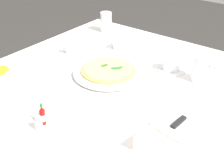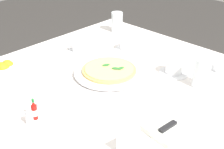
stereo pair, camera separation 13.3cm
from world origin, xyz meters
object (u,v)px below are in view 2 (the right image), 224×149
pizza (109,70)px  coffee_cup_near_right (79,47)px  water_glass_near_left (201,74)px  napkin_folded (176,124)px  coffee_cup_far_left (174,68)px  citrus_bowl (4,70)px  pepper_shaker (29,117)px  coffee_cup_back_corner (127,45)px  dinner_knife (177,120)px  pizza_plate (109,72)px  salt_shaker (40,108)px  water_glass_center_back (117,24)px  hot_sauce_bottle (34,111)px  coffee_cup_left_edge (223,67)px  menu_card (128,139)px

pizza → coffee_cup_near_right: coffee_cup_near_right is taller
water_glass_near_left → napkin_folded: 0.31m
coffee_cup_far_left → citrus_bowl: size_ratio=0.87×
citrus_bowl → pepper_shaker: citrus_bowl is taller
citrus_bowl → coffee_cup_near_right: bearing=-7.0°
coffee_cup_back_corner → napkin_folded: bearing=-123.3°
dinner_knife → citrus_bowl: (-0.23, 0.75, 0.00)m
pizza_plate → dinner_knife: size_ratio=1.58×
dinner_knife → salt_shaker: bearing=130.7°
water_glass_center_back → hot_sauce_bottle: size_ratio=1.41×
dinner_knife → napkin_folded: bearing=-180.0°
water_glass_near_left → coffee_cup_far_left: bearing=84.2°
hot_sauce_bottle → pepper_shaker: (-0.03, -0.01, -0.01)m
pizza_plate → coffee_cup_far_left: 0.29m
dinner_knife → pizza: bearing=81.7°
pizza_plate → pizza: size_ratio=1.29×
water_glass_center_back → salt_shaker: (-0.79, -0.36, -0.03)m
coffee_cup_far_left → napkin_folded: 0.38m
coffee_cup_left_edge → citrus_bowl: (-0.70, 0.68, 0.00)m
coffee_cup_far_left → coffee_cup_near_right: bearing=106.2°
hot_sauce_bottle → pizza: bearing=5.1°
coffee_cup_far_left → pepper_shaker: size_ratio=2.31×
water_glass_center_back → pepper_shaker: 0.93m
pizza_plate → dinner_knife: 0.43m
citrus_bowl → pepper_shaker: 0.39m
pizza_plate → napkin_folded: size_ratio=1.31×
citrus_bowl → hot_sauce_bottle: size_ratio=1.81×
citrus_bowl → hot_sauce_bottle: hot_sauce_bottle is taller
pizza → napkin_folded: size_ratio=1.02×
water_glass_near_left → hot_sauce_bottle: bearing=153.4°
hot_sauce_bottle → coffee_cup_left_edge: bearing=-21.9°
coffee_cup_near_right → dinner_knife: bearing=-103.3°
pizza_plate → menu_card: bearing=-128.4°
coffee_cup_far_left → citrus_bowl: bearing=135.4°
pizza_plate → pepper_shaker: size_ratio=5.52×
coffee_cup_back_corner → pizza: bearing=-155.1°
napkin_folded → coffee_cup_near_right: bearing=84.7°
dinner_knife → citrus_bowl: citrus_bowl is taller
coffee_cup_left_edge → coffee_cup_near_right: (-0.30, 0.63, -0.00)m
citrus_bowl → pizza_plate: bearing=-44.9°
dinner_knife → menu_card: 0.20m
pizza_plate → salt_shaker: 0.38m
citrus_bowl → menu_card: (0.04, -0.70, 0.00)m
water_glass_near_left → menu_card: water_glass_near_left is taller
coffee_cup_left_edge → coffee_cup_far_left: size_ratio=1.00×
salt_shaker → menu_card: menu_card is taller
salt_shaker → pepper_shaker: size_ratio=1.00×
pizza_plate → pizza: pizza is taller
coffee_cup_back_corner → salt_shaker: size_ratio=2.31×
water_glass_near_left → menu_card: 0.49m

